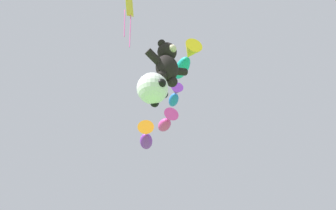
{
  "coord_description": "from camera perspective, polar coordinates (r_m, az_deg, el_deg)",
  "views": [
    {
      "loc": [
        -5.61,
        -1.35,
        1.44
      ],
      "look_at": [
        1.18,
        6.85,
        9.06
      ],
      "focal_mm": 40.0,
      "sensor_mm": 36.0,
      "label": 1
    }
  ],
  "objects": [
    {
      "name": "teddy_bear_kite",
      "position": [
        14.28,
        -0.14,
        6.43
      ],
      "size": [
        1.98,
        0.87,
        2.01
      ],
      "color": "black"
    },
    {
      "name": "soccer_ball_kite",
      "position": [
        12.6,
        -2.33,
        2.52
      ],
      "size": [
        1.18,
        1.18,
        1.09
      ],
      "color": "white"
    },
    {
      "name": "fish_kite_teal",
      "position": [
        15.9,
        2.79,
        6.87
      ],
      "size": [
        1.41,
        2.25,
        0.73
      ],
      "color": "#19ADB2"
    },
    {
      "name": "fish_kite_cobalt",
      "position": [
        17.56,
        1.06,
        1.48
      ],
      "size": [
        1.19,
        1.53,
        0.57
      ],
      "color": "blue"
    },
    {
      "name": "fish_kite_magenta",
      "position": [
        20.18,
        -0.16,
        -2.45
      ],
      "size": [
        1.27,
        1.83,
        0.81
      ],
      "color": "#E53F9E"
    },
    {
      "name": "fish_kite_violet",
      "position": [
        22.45,
        -3.37,
        -4.77
      ],
      "size": [
        2.17,
        2.45,
        0.95
      ],
      "color": "purple"
    },
    {
      "name": "diamond_kite",
      "position": [
        15.36,
        -5.95,
        14.51
      ],
      "size": [
        1.0,
        0.84,
        2.91
      ],
      "color": "yellow"
    }
  ]
}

